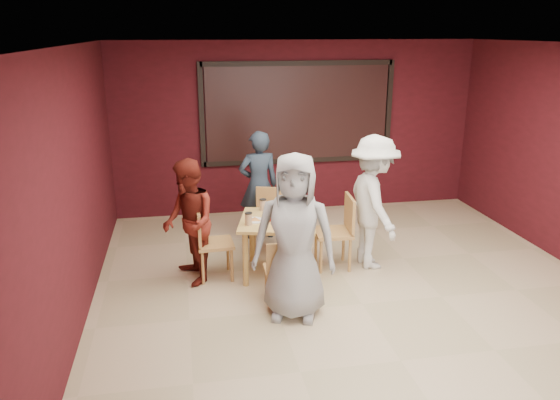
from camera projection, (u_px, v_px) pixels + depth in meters
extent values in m
plane|color=tan|center=(362.00, 304.00, 6.13)|extent=(7.00, 7.00, 0.00)
cube|color=black|center=(298.00, 113.00, 8.88)|extent=(3.00, 0.02, 1.50)
cube|color=#DBB15A|center=(278.00, 221.00, 6.70)|extent=(1.11, 1.11, 0.04)
cylinder|color=#DBB15A|center=(252.00, 237.00, 7.18)|extent=(0.07, 0.07, 0.68)
cylinder|color=#DBB15A|center=(307.00, 238.00, 7.14)|extent=(0.07, 0.07, 0.68)
cylinder|color=#DBB15A|center=(245.00, 259.00, 6.48)|extent=(0.07, 0.07, 0.68)
cylinder|color=#DBB15A|center=(307.00, 261.00, 6.44)|extent=(0.07, 0.07, 0.68)
cylinder|color=white|center=(282.00, 227.00, 6.42)|extent=(0.23, 0.23, 0.01)
cone|color=gold|center=(282.00, 226.00, 6.42)|extent=(0.21, 0.21, 0.02)
cylinder|color=beige|center=(294.00, 224.00, 6.34)|extent=(0.09, 0.09, 0.14)
cylinder|color=black|center=(294.00, 217.00, 6.32)|extent=(0.09, 0.09, 0.01)
cylinder|color=white|center=(274.00, 211.00, 6.96)|extent=(0.23, 0.23, 0.01)
cone|color=gold|center=(274.00, 210.00, 6.96)|extent=(0.21, 0.21, 0.02)
cylinder|color=beige|center=(263.00, 205.00, 7.01)|extent=(0.09, 0.09, 0.14)
cylinder|color=black|center=(263.00, 200.00, 6.98)|extent=(0.09, 0.09, 0.01)
cylinder|color=white|center=(255.00, 220.00, 6.64)|extent=(0.23, 0.23, 0.01)
cone|color=gold|center=(255.00, 219.00, 6.64)|extent=(0.21, 0.21, 0.02)
cylinder|color=beige|center=(249.00, 219.00, 6.49)|extent=(0.09, 0.09, 0.14)
cylinder|color=black|center=(249.00, 213.00, 6.47)|extent=(0.09, 0.09, 0.01)
cylinder|color=white|center=(301.00, 217.00, 6.74)|extent=(0.23, 0.23, 0.01)
cone|color=gold|center=(301.00, 216.00, 6.74)|extent=(0.21, 0.21, 0.02)
cylinder|color=beige|center=(306.00, 209.00, 6.86)|extent=(0.09, 0.09, 0.14)
cylinder|color=black|center=(306.00, 203.00, 6.84)|extent=(0.09, 0.09, 0.01)
cylinder|color=silver|center=(285.00, 216.00, 6.67)|extent=(0.06, 0.06, 0.10)
cylinder|color=silver|center=(281.00, 218.00, 6.61)|extent=(0.05, 0.05, 0.08)
cylinder|color=#9D120B|center=(272.00, 215.00, 6.61)|extent=(0.07, 0.07, 0.15)
cube|color=black|center=(279.00, 215.00, 6.66)|extent=(0.14, 0.11, 0.12)
cube|color=tan|center=(281.00, 270.00, 6.10)|extent=(0.38, 0.38, 0.04)
cylinder|color=tan|center=(292.00, 279.00, 6.32)|extent=(0.03, 0.03, 0.36)
cylinder|color=tan|center=(266.00, 281.00, 6.28)|extent=(0.03, 0.03, 0.36)
cylinder|color=tan|center=(296.00, 291.00, 6.04)|extent=(0.03, 0.03, 0.36)
cylinder|color=tan|center=(270.00, 293.00, 6.00)|extent=(0.03, 0.03, 0.36)
cube|color=tan|center=(283.00, 258.00, 5.88)|extent=(0.37, 0.04, 0.35)
cube|color=tan|center=(269.00, 221.00, 7.51)|extent=(0.53, 0.53, 0.04)
cylinder|color=tan|center=(255.00, 240.00, 7.45)|extent=(0.04, 0.04, 0.41)
cylinder|color=tan|center=(279.00, 241.00, 7.40)|extent=(0.04, 0.04, 0.41)
cylinder|color=tan|center=(259.00, 231.00, 7.76)|extent=(0.04, 0.04, 0.41)
cylinder|color=tan|center=(283.00, 233.00, 7.72)|extent=(0.04, 0.04, 0.41)
cube|color=tan|center=(271.00, 201.00, 7.62)|extent=(0.40, 0.17, 0.40)
cube|color=tan|center=(215.00, 244.00, 6.68)|extent=(0.45, 0.45, 0.04)
cylinder|color=tan|center=(232.00, 265.00, 6.62)|extent=(0.04, 0.04, 0.42)
cylinder|color=tan|center=(228.00, 254.00, 6.95)|extent=(0.04, 0.04, 0.42)
cylinder|color=tan|center=(203.00, 268.00, 6.55)|extent=(0.04, 0.04, 0.42)
cylinder|color=tan|center=(200.00, 257.00, 6.88)|extent=(0.04, 0.04, 0.42)
cube|color=tan|center=(198.00, 226.00, 6.56)|extent=(0.06, 0.44, 0.41)
cube|color=tan|center=(333.00, 233.00, 6.97)|extent=(0.49, 0.49, 0.04)
cylinder|color=tan|center=(316.00, 246.00, 7.20)|extent=(0.04, 0.04, 0.45)
cylinder|color=tan|center=(321.00, 257.00, 6.85)|extent=(0.04, 0.04, 0.45)
cylinder|color=tan|center=(343.00, 244.00, 7.24)|extent=(0.04, 0.04, 0.45)
cylinder|color=tan|center=(350.00, 255.00, 6.89)|extent=(0.04, 0.04, 0.45)
cube|color=tan|center=(350.00, 213.00, 6.91)|extent=(0.07, 0.46, 0.44)
imported|color=gray|center=(294.00, 237.00, 5.65)|extent=(1.00, 0.81, 1.79)
imported|color=#283648|center=(259.00, 185.00, 7.89)|extent=(0.61, 0.43, 1.59)
imported|color=maroon|center=(189.00, 222.00, 6.48)|extent=(0.73, 0.85, 1.52)
imported|color=silver|center=(373.00, 202.00, 6.90)|extent=(0.69, 1.14, 1.72)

